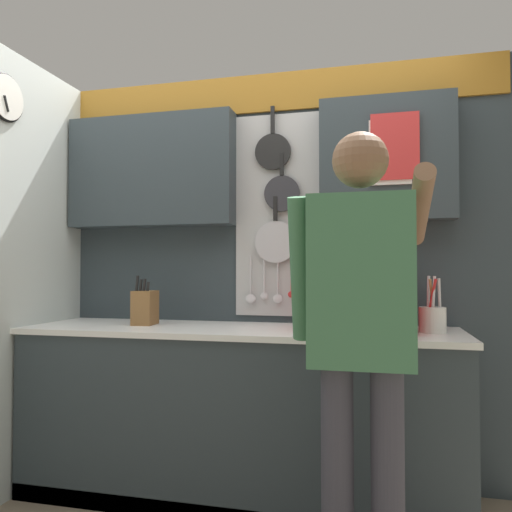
{
  "coord_description": "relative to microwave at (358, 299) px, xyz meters",
  "views": [
    {
      "loc": [
        0.72,
        -2.55,
        1.19
      ],
      "look_at": [
        0.05,
        0.21,
        1.27
      ],
      "focal_mm": 35.0,
      "sensor_mm": 36.0,
      "label": 1
    }
  ],
  "objects": [
    {
      "name": "utensil_crock",
      "position": [
        0.36,
        0.0,
        -0.09
      ],
      "size": [
        0.13,
        0.13,
        0.28
      ],
      "color": "white",
      "rests_on": "base_cabinet_counter"
    },
    {
      "name": "knife_block",
      "position": [
        -1.17,
        0.0,
        -0.06
      ],
      "size": [
        0.12,
        0.16,
        0.27
      ],
      "color": "brown",
      "rests_on": "base_cabinet_counter"
    },
    {
      "name": "microwave",
      "position": [
        0.0,
        0.0,
        0.0
      ],
      "size": [
        0.5,
        0.4,
        0.32
      ],
      "color": "red",
      "rests_on": "base_cabinet_counter"
    },
    {
      "name": "ground_plane",
      "position": [
        -0.62,
        -0.01,
        -1.05
      ],
      "size": [
        14.0,
        14.0,
        0.0
      ],
      "primitive_type": "plane",
      "color": "#756651"
    },
    {
      "name": "base_cabinet_counter",
      "position": [
        -0.62,
        -0.02,
        -0.61
      ],
      "size": [
        2.29,
        0.64,
        0.89
      ],
      "color": "#2D383D",
      "rests_on": "ground_plane"
    },
    {
      "name": "person",
      "position": [
        0.04,
        -0.67,
        -0.03
      ],
      "size": [
        0.54,
        0.64,
        1.71
      ],
      "color": "#383842",
      "rests_on": "ground_plane"
    },
    {
      "name": "back_wall_unit",
      "position": [
        -0.63,
        0.27,
        0.41
      ],
      "size": [
        2.86,
        0.23,
        2.36
      ],
      "color": "#2D383D",
      "rests_on": "ground_plane"
    }
  ]
}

